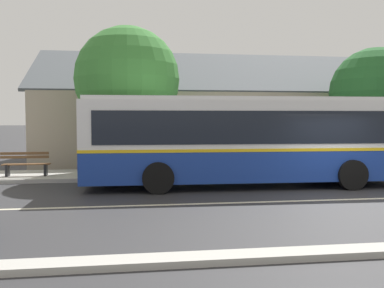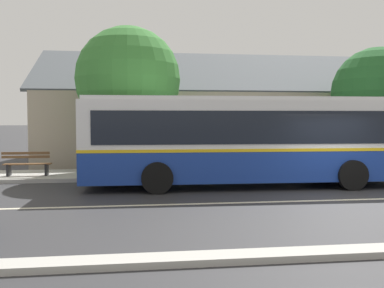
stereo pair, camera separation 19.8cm
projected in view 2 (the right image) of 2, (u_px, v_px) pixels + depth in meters
The scene contains 9 objects.
ground_plane at pixel (351, 200), 12.35m from camera, with size 300.00×300.00×0.00m, color #2D2D30.
sidewalk_far at pixel (281, 172), 18.28m from camera, with size 60.00×3.00×0.15m, color #ADAAA3.
lane_divider_stripe at pixel (351, 200), 12.35m from camera, with size 60.00×0.16×0.01m, color beige.
community_building at pixel (253, 125), 26.29m from camera, with size 24.79×10.59×7.27m.
transit_bus at pixel (243, 139), 14.80m from camera, with size 11.05×2.98×3.07m.
bench_by_building at pixel (27, 165), 16.41m from camera, with size 1.76×0.51×0.94m.
bench_down_street at pixel (125, 164), 16.88m from camera, with size 1.71×0.51×0.94m.
street_tree_primary at pixel (375, 95), 19.52m from camera, with size 4.12×4.12×5.60m.
street_tree_secondary at pixel (128, 80), 17.80m from camera, with size 4.37×4.37×6.17m.
Camera 2 is at (-6.19, -11.52, 2.34)m, focal length 40.00 mm.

